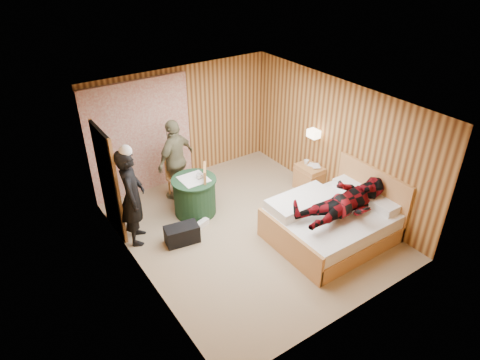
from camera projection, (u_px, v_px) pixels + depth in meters
floor at (248, 229)px, 8.07m from camera, size 4.20×5.00×0.01m
ceiling at (250, 103)px, 6.79m from camera, size 4.20×5.00×0.01m
wall_back at (182, 124)px, 9.21m from camera, size 4.20×0.02×2.50m
wall_left at (135, 210)px, 6.42m from camera, size 0.02×5.00×2.50m
wall_right at (336, 142)px, 8.44m from camera, size 0.02×5.00×2.50m
curtain at (140, 138)px, 8.70m from camera, size 2.20×0.08×2.40m
doorway at (108, 182)px, 7.55m from camera, size 0.06×0.90×2.05m
wall_lamp at (314, 134)px, 8.65m from camera, size 0.26×0.24×0.16m
bed at (332, 222)px, 7.70m from camera, size 2.10×1.66×1.14m
nightstand at (309, 178)px, 9.12m from camera, size 0.43×0.59×0.57m
round_table at (195, 196)px, 8.33m from camera, size 0.87×0.87×0.77m
chair_far at (178, 175)px, 8.74m from camera, size 0.46×0.46×0.93m
chair_near at (199, 186)px, 8.24m from camera, size 0.63×0.63×1.02m
duffel_bag at (182, 234)px, 7.64m from camera, size 0.64×0.41×0.34m
sneaker_left at (192, 210)px, 8.48m from camera, size 0.28×0.14×0.12m
sneaker_right at (202, 224)px, 8.10m from camera, size 0.29×0.19×0.12m
woman_standing at (132, 197)px, 7.34m from camera, size 0.67×0.78×1.82m
man_at_table at (176, 160)px, 8.61m from camera, size 1.09×0.79×1.72m
man_on_bed at (348, 196)px, 7.21m from camera, size 0.86×0.67×1.77m
book_lower at (312, 167)px, 8.94m from camera, size 0.24×0.27×0.02m
book_upper at (312, 166)px, 8.93m from camera, size 0.25×0.28×0.02m
cup_nightstand at (306, 162)px, 9.05m from camera, size 0.11×0.11×0.09m
cup_table at (199, 176)px, 8.13m from camera, size 0.15×0.15×0.10m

